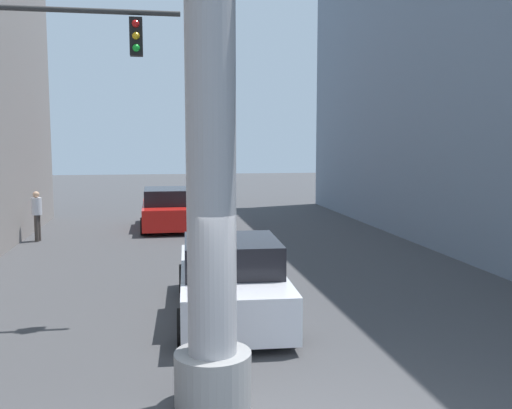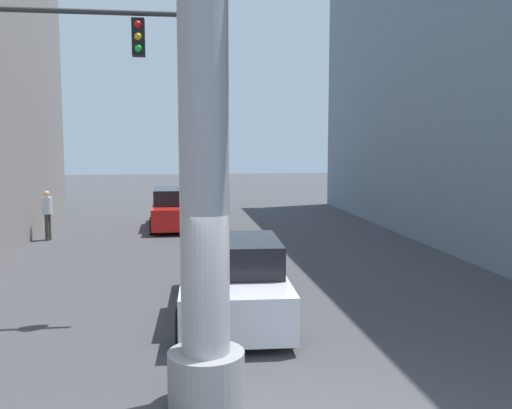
{
  "view_description": "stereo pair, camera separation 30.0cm",
  "coord_description": "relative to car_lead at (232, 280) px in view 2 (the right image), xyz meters",
  "views": [
    {
      "loc": [
        -1.7,
        -5.71,
        3.41
      ],
      "look_at": [
        0.0,
        4.21,
        2.29
      ],
      "focal_mm": 40.0,
      "sensor_mm": 36.0,
      "label": 1
    },
    {
      "loc": [
        -1.4,
        -5.76,
        3.41
      ],
      "look_at": [
        0.0,
        4.21,
        2.29
      ],
      "focal_mm": 40.0,
      "sensor_mm": 36.0,
      "label": 2
    }
  ],
  "objects": [
    {
      "name": "pedestrian_far_left",
      "position": [
        -5.49,
        9.4,
        0.31
      ],
      "size": [
        0.38,
        0.38,
        1.72
      ],
      "color": "#3F3833",
      "rests_on": "ground"
    },
    {
      "name": "car_far",
      "position": [
        -1.08,
        11.78,
        0.03
      ],
      "size": [
        2.0,
        4.67,
        1.56
      ],
      "color": "black",
      "rests_on": "ground"
    },
    {
      "name": "ground_plane",
      "position": [
        0.35,
        4.81,
        -0.7
      ],
      "size": [
        89.37,
        89.37,
        0.0
      ],
      "primitive_type": "plane",
      "color": "#424244"
    },
    {
      "name": "car_lead",
      "position": [
        0.0,
        0.0,
        0.0
      ],
      "size": [
        2.23,
        5.0,
        1.56
      ],
      "color": "black",
      "rests_on": "ground"
    }
  ]
}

